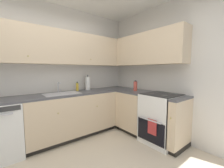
{
  "coord_description": "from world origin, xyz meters",
  "views": [
    {
      "loc": [
        -0.71,
        -1.43,
        1.36
      ],
      "look_at": [
        1.01,
        0.73,
        1.09
      ],
      "focal_mm": 22.67,
      "sensor_mm": 36.0,
      "label": 1
    }
  ],
  "objects_px": {
    "oven_range": "(161,118)",
    "soap_bottle": "(77,87)",
    "paper_towel_roll": "(88,83)",
    "oil_bottle": "(135,86)"
  },
  "relations": [
    {
      "from": "paper_towel_roll",
      "to": "soap_bottle",
      "type": "bearing_deg",
      "value": 175.45
    },
    {
      "from": "paper_towel_roll",
      "to": "oven_range",
      "type": "bearing_deg",
      "value": -61.77
    },
    {
      "from": "paper_towel_roll",
      "to": "oil_bottle",
      "type": "xyz_separation_m",
      "value": [
        0.74,
        -0.78,
        -0.04
      ]
    },
    {
      "from": "soap_bottle",
      "to": "paper_towel_roll",
      "type": "bearing_deg",
      "value": -4.55
    },
    {
      "from": "soap_bottle",
      "to": "oil_bottle",
      "type": "relative_size",
      "value": 0.87
    },
    {
      "from": "oven_range",
      "to": "oil_bottle",
      "type": "xyz_separation_m",
      "value": [
        -0.02,
        0.64,
        0.55
      ]
    },
    {
      "from": "oil_bottle",
      "to": "paper_towel_roll",
      "type": "bearing_deg",
      "value": 133.65
    },
    {
      "from": "oven_range",
      "to": "oil_bottle",
      "type": "height_order",
      "value": "oil_bottle"
    },
    {
      "from": "oven_range",
      "to": "soap_bottle",
      "type": "bearing_deg",
      "value": 125.14
    },
    {
      "from": "soap_bottle",
      "to": "oil_bottle",
      "type": "distance_m",
      "value": 1.28
    }
  ]
}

